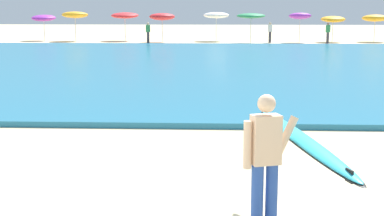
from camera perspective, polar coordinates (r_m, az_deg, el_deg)
sea at (r=26.49m, az=0.28°, el=4.56°), size 120.00×28.00×0.14m
surfer_with_board at (r=6.84m, az=9.48°, el=-4.30°), size 1.30×2.75×1.73m
beach_umbrella_0 at (r=47.77m, az=-14.99°, el=8.92°), size 1.96×1.99×2.15m
beach_umbrella_1 at (r=46.59m, az=-11.93°, el=9.34°), size 2.11×2.13×2.41m
beach_umbrella_2 at (r=46.25m, az=-6.91°, el=9.42°), size 2.24×2.26×2.35m
beach_umbrella_3 at (r=43.98m, az=-3.09°, el=9.35°), size 2.01×2.02×2.28m
beach_umbrella_4 at (r=45.66m, az=2.51°, el=9.50°), size 2.09×2.09×2.32m
beach_umbrella_5 at (r=43.27m, az=6.07°, el=9.40°), size 2.21×2.21×2.27m
beach_umbrella_6 at (r=44.43m, az=11.03°, el=9.26°), size 1.74×1.77×2.36m
beach_umbrella_7 at (r=45.71m, az=14.28°, el=8.83°), size 1.91×1.93×2.07m
beach_umbrella_8 at (r=46.94m, az=18.30°, el=8.76°), size 2.06×2.07×2.17m
beachgoer_near_row_left at (r=42.92m, az=-4.54°, el=7.79°), size 0.32×0.20×1.58m
beachgoer_near_row_mid at (r=43.69m, az=13.78°, el=7.57°), size 0.32×0.20×1.58m
beachgoer_near_row_right at (r=43.65m, az=8.02°, el=7.76°), size 0.32×0.20×1.58m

